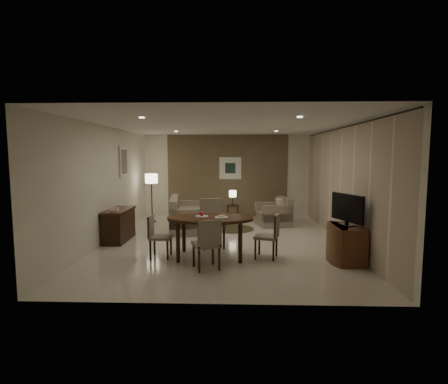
{
  "coord_description": "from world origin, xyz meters",
  "views": [
    {
      "loc": [
        0.28,
        -8.07,
        2.02
      ],
      "look_at": [
        0.0,
        0.2,
        1.15
      ],
      "focal_mm": 28.0,
      "sensor_mm": 36.0,
      "label": 1
    }
  ],
  "objects_px": {
    "tv_cabinet": "(347,244)",
    "armchair": "(273,212)",
    "console_desk": "(119,225)",
    "chair_near": "(206,244)",
    "sofa": "(188,213)",
    "side_table": "(233,213)",
    "floor_lamp": "(152,198)",
    "dining_table": "(211,237)",
    "chair_left": "(161,237)",
    "chair_right": "(266,236)",
    "chair_far": "(213,224)"
  },
  "relations": [
    {
      "from": "tv_cabinet",
      "to": "armchair",
      "type": "xyz_separation_m",
      "value": [
        -1.03,
        3.43,
        0.05
      ]
    },
    {
      "from": "console_desk",
      "to": "chair_near",
      "type": "xyz_separation_m",
      "value": [
        2.25,
        -2.0,
        0.08
      ]
    },
    {
      "from": "sofa",
      "to": "tv_cabinet",
      "type": "bearing_deg",
      "value": -137.69
    },
    {
      "from": "chair_near",
      "to": "armchair",
      "type": "relative_size",
      "value": 1.0
    },
    {
      "from": "armchair",
      "to": "side_table",
      "type": "xyz_separation_m",
      "value": [
        -1.18,
        0.77,
        -0.16
      ]
    },
    {
      "from": "side_table",
      "to": "floor_lamp",
      "type": "height_order",
      "value": "floor_lamp"
    },
    {
      "from": "side_table",
      "to": "sofa",
      "type": "bearing_deg",
      "value": -131.18
    },
    {
      "from": "dining_table",
      "to": "sofa",
      "type": "height_order",
      "value": "sofa"
    },
    {
      "from": "chair_left",
      "to": "side_table",
      "type": "height_order",
      "value": "chair_left"
    },
    {
      "from": "console_desk",
      "to": "chair_right",
      "type": "xyz_separation_m",
      "value": [
        3.37,
        -1.31,
        0.06
      ]
    },
    {
      "from": "chair_right",
      "to": "chair_near",
      "type": "bearing_deg",
      "value": -42.34
    },
    {
      "from": "tv_cabinet",
      "to": "armchair",
      "type": "bearing_deg",
      "value": 106.76
    },
    {
      "from": "console_desk",
      "to": "side_table",
      "type": "relative_size",
      "value": 2.47
    },
    {
      "from": "chair_far",
      "to": "chair_left",
      "type": "height_order",
      "value": "chair_far"
    },
    {
      "from": "chair_left",
      "to": "tv_cabinet",
      "type": "bearing_deg",
      "value": -91.86
    },
    {
      "from": "dining_table",
      "to": "armchair",
      "type": "relative_size",
      "value": 1.88
    },
    {
      "from": "console_desk",
      "to": "dining_table",
      "type": "relative_size",
      "value": 0.7
    },
    {
      "from": "tv_cabinet",
      "to": "chair_near",
      "type": "distance_m",
      "value": 2.69
    },
    {
      "from": "dining_table",
      "to": "side_table",
      "type": "height_order",
      "value": "dining_table"
    },
    {
      "from": "floor_lamp",
      "to": "chair_near",
      "type": "bearing_deg",
      "value": -65.13
    },
    {
      "from": "console_desk",
      "to": "sofa",
      "type": "bearing_deg",
      "value": 41.9
    },
    {
      "from": "side_table",
      "to": "floor_lamp",
      "type": "distance_m",
      "value": 2.53
    },
    {
      "from": "tv_cabinet",
      "to": "chair_left",
      "type": "bearing_deg",
      "value": 177.55
    },
    {
      "from": "console_desk",
      "to": "armchair",
      "type": "relative_size",
      "value": 1.32
    },
    {
      "from": "dining_table",
      "to": "chair_far",
      "type": "distance_m",
      "value": 0.75
    },
    {
      "from": "floor_lamp",
      "to": "console_desk",
      "type": "bearing_deg",
      "value": -95.39
    },
    {
      "from": "chair_near",
      "to": "chair_right",
      "type": "height_order",
      "value": "chair_near"
    },
    {
      "from": "armchair",
      "to": "side_table",
      "type": "relative_size",
      "value": 1.88
    },
    {
      "from": "console_desk",
      "to": "side_table",
      "type": "bearing_deg",
      "value": 45.25
    },
    {
      "from": "chair_left",
      "to": "sofa",
      "type": "xyz_separation_m",
      "value": [
        0.18,
        2.66,
        0.02
      ]
    },
    {
      "from": "chair_far",
      "to": "armchair",
      "type": "distance_m",
      "value": 2.94
    },
    {
      "from": "chair_far",
      "to": "armchair",
      "type": "relative_size",
      "value": 1.16
    },
    {
      "from": "dining_table",
      "to": "sofa",
      "type": "relative_size",
      "value": 0.91
    },
    {
      "from": "console_desk",
      "to": "floor_lamp",
      "type": "xyz_separation_m",
      "value": [
        0.22,
        2.36,
        0.36
      ]
    },
    {
      "from": "tv_cabinet",
      "to": "chair_near",
      "type": "xyz_separation_m",
      "value": [
        -2.64,
        -0.5,
        0.11
      ]
    },
    {
      "from": "chair_left",
      "to": "armchair",
      "type": "distance_m",
      "value": 4.16
    },
    {
      "from": "chair_right",
      "to": "sofa",
      "type": "distance_m",
      "value": 3.24
    },
    {
      "from": "chair_right",
      "to": "armchair",
      "type": "relative_size",
      "value": 0.97
    },
    {
      "from": "chair_left",
      "to": "armchair",
      "type": "relative_size",
      "value": 0.92
    },
    {
      "from": "sofa",
      "to": "dining_table",
      "type": "bearing_deg",
      "value": -170.99
    },
    {
      "from": "sofa",
      "to": "floor_lamp",
      "type": "distance_m",
      "value": 1.65
    },
    {
      "from": "side_table",
      "to": "chair_left",
      "type": "bearing_deg",
      "value": -108.95
    },
    {
      "from": "chair_near",
      "to": "armchair",
      "type": "height_order",
      "value": "chair_near"
    },
    {
      "from": "chair_left",
      "to": "floor_lamp",
      "type": "distance_m",
      "value": 3.87
    },
    {
      "from": "chair_far",
      "to": "chair_right",
      "type": "height_order",
      "value": "chair_far"
    },
    {
      "from": "chair_right",
      "to": "floor_lamp",
      "type": "relative_size",
      "value": 0.6
    },
    {
      "from": "dining_table",
      "to": "chair_far",
      "type": "bearing_deg",
      "value": 90.57
    },
    {
      "from": "dining_table",
      "to": "chair_near",
      "type": "height_order",
      "value": "chair_near"
    },
    {
      "from": "console_desk",
      "to": "chair_near",
      "type": "relative_size",
      "value": 1.31
    },
    {
      "from": "chair_near",
      "to": "floor_lamp",
      "type": "distance_m",
      "value": 4.82
    }
  ]
}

